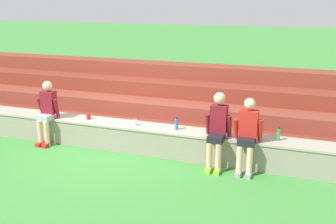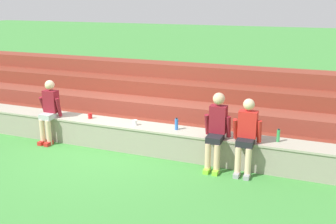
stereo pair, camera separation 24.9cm
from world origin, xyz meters
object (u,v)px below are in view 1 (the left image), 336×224
at_px(water_bottle_near_left, 177,124).
at_px(water_bottle_near_right, 43,109).
at_px(plastic_cup_right_end, 89,117).
at_px(person_center, 247,133).
at_px(water_bottle_mid_right, 279,134).
at_px(plastic_cup_middle, 135,123).
at_px(person_left_of_center, 217,128).
at_px(person_far_left, 47,111).

bearing_deg(water_bottle_near_left, water_bottle_near_right, 179.62).
height_order(water_bottle_near_right, plastic_cup_right_end, water_bottle_near_right).
relative_size(person_center, water_bottle_mid_right, 5.54).
bearing_deg(plastic_cup_middle, water_bottle_near_right, 178.39).
height_order(person_left_of_center, person_center, person_left_of_center).
bearing_deg(person_far_left, water_bottle_near_left, 4.92).
bearing_deg(plastic_cup_middle, person_far_left, -174.11).
relative_size(water_bottle_near_left, water_bottle_near_right, 0.97).
bearing_deg(water_bottle_mid_right, plastic_cup_middle, -178.48).
xyz_separation_m(person_left_of_center, water_bottle_mid_right, (1.08, 0.31, -0.10)).
distance_m(person_far_left, plastic_cup_middle, 2.00).
bearing_deg(plastic_cup_middle, plastic_cup_right_end, 176.52).
height_order(person_center, water_bottle_mid_right, person_center).
height_order(person_left_of_center, water_bottle_mid_right, person_left_of_center).
relative_size(person_far_left, plastic_cup_middle, 12.26).
height_order(water_bottle_mid_right, plastic_cup_middle, water_bottle_mid_right).
bearing_deg(water_bottle_near_right, water_bottle_mid_right, 0.13).
height_order(water_bottle_mid_right, plastic_cup_right_end, water_bottle_mid_right).
xyz_separation_m(person_left_of_center, plastic_cup_right_end, (-2.91, 0.30, -0.16)).
relative_size(person_far_left, person_center, 1.00).
relative_size(water_bottle_near_right, plastic_cup_right_end, 2.24).
xyz_separation_m(water_bottle_near_left, plastic_cup_right_end, (-2.02, 0.03, -0.06)).
height_order(person_center, plastic_cup_middle, person_center).
distance_m(person_center, plastic_cup_right_end, 3.48).
relative_size(water_bottle_near_left, plastic_cup_middle, 2.18).
xyz_separation_m(water_bottle_mid_right, water_bottle_near_right, (-5.15, -0.01, 0.00)).
bearing_deg(person_left_of_center, water_bottle_mid_right, 15.82).
distance_m(person_left_of_center, water_bottle_near_right, 4.08).
height_order(plastic_cup_middle, plastic_cup_right_end, same).
bearing_deg(person_far_left, person_left_of_center, -0.39).
distance_m(person_far_left, person_center, 4.33).
relative_size(person_center, water_bottle_near_right, 5.42).
xyz_separation_m(person_center, water_bottle_near_left, (-1.44, 0.29, -0.07)).
bearing_deg(plastic_cup_right_end, person_center, -5.24).
height_order(person_far_left, person_left_of_center, person_left_of_center).
bearing_deg(person_left_of_center, person_center, -1.90).
distance_m(plastic_cup_middle, plastic_cup_right_end, 1.13).
bearing_deg(plastic_cup_right_end, water_bottle_near_right, -179.79).
bearing_deg(plastic_cup_middle, water_bottle_near_left, 2.76).
height_order(person_far_left, water_bottle_near_right, person_far_left).
bearing_deg(water_bottle_near_left, person_center, -11.45).
height_order(water_bottle_near_left, plastic_cup_middle, water_bottle_near_left).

